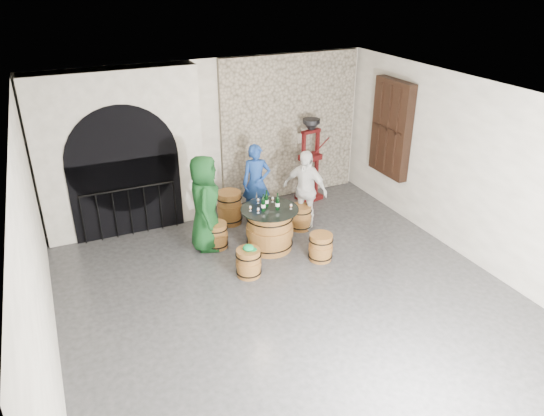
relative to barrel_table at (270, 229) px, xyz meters
name	(u,v)px	position (x,y,z in m)	size (l,w,h in m)	color
ground	(296,304)	(-0.36, -1.80, -0.41)	(8.00, 8.00, 0.00)	#2E2E31
wall_back	(211,137)	(-0.36, 2.20, 1.19)	(8.00, 8.00, 0.00)	silver
wall_front	(521,412)	(-0.36, -5.80, 1.19)	(8.00, 8.00, 0.00)	silver
wall_left	(38,267)	(-3.86, -1.80, 1.19)	(8.00, 8.00, 0.00)	silver
wall_right	(480,176)	(3.14, -1.80, 1.19)	(8.00, 8.00, 0.00)	silver
ceiling	(300,105)	(-0.36, -1.80, 2.79)	(8.00, 8.00, 0.00)	beige
stone_facing_panel	(289,127)	(1.44, 2.14, 1.19)	(3.20, 0.12, 3.18)	#A39782
arched_opening	(121,154)	(-2.26, 1.94, 1.17)	(3.10, 0.60, 3.19)	silver
shuttered_window	(391,129)	(3.02, 0.60, 1.39)	(0.23, 1.10, 2.00)	black
barrel_table	(270,229)	(0.00, 0.00, 0.00)	(1.07, 1.07, 0.82)	olive
barrel_stool_left	(216,235)	(-0.91, 0.45, -0.16)	(0.45, 0.45, 0.50)	olive
barrel_stool_far	(259,213)	(0.21, 0.99, -0.16)	(0.45, 0.45, 0.50)	olive
barrel_stool_right	(301,217)	(0.90, 0.46, -0.16)	(0.45, 0.45, 0.50)	olive
barrel_stool_near_right	(321,247)	(0.67, -0.75, -0.16)	(0.45, 0.45, 0.50)	olive
barrel_stool_near_left	(249,263)	(-0.72, -0.71, -0.16)	(0.45, 0.45, 0.50)	olive
green_cap	(248,248)	(-0.71, -0.71, 0.14)	(0.23, 0.19, 0.10)	#0C8D42
person_green	(205,203)	(-1.07, 0.53, 0.51)	(0.90, 0.58, 1.83)	#113F19
person_blue	(256,183)	(0.27, 1.27, 0.40)	(0.59, 0.39, 1.61)	navy
person_white	(305,190)	(1.00, 0.52, 0.41)	(0.96, 0.40, 1.64)	white
wine_bottle_left	(263,204)	(-0.14, -0.03, 0.55)	(0.08, 0.08, 0.32)	black
wine_bottle_center	(277,203)	(0.12, -0.08, 0.55)	(0.08, 0.08, 0.32)	black
wine_bottle_right	(266,200)	(-0.01, 0.12, 0.55)	(0.08, 0.08, 0.32)	black
tasting_glass_a	(258,211)	(-0.26, -0.08, 0.46)	(0.05, 0.05, 0.10)	#C46026
tasting_glass_b	(277,202)	(0.21, 0.14, 0.46)	(0.05, 0.05, 0.10)	#C46026
tasting_glass_c	(258,201)	(-0.10, 0.30, 0.46)	(0.05, 0.05, 0.10)	#C46026
tasting_glass_d	(273,200)	(0.17, 0.24, 0.46)	(0.05, 0.05, 0.10)	#C46026
tasting_glass_e	(291,207)	(0.35, -0.17, 0.46)	(0.05, 0.05, 0.10)	#C46026
tasting_glass_f	(250,209)	(-0.36, 0.06, 0.46)	(0.05, 0.05, 0.10)	#C46026
side_barrel	(229,208)	(-0.33, 1.30, -0.06)	(0.52, 0.52, 0.70)	olive
corking_press	(310,154)	(1.74, 1.68, 0.68)	(0.80, 0.51, 1.87)	#480D0C
control_box	(301,138)	(1.69, 2.06, 0.94)	(0.18, 0.10, 0.22)	silver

